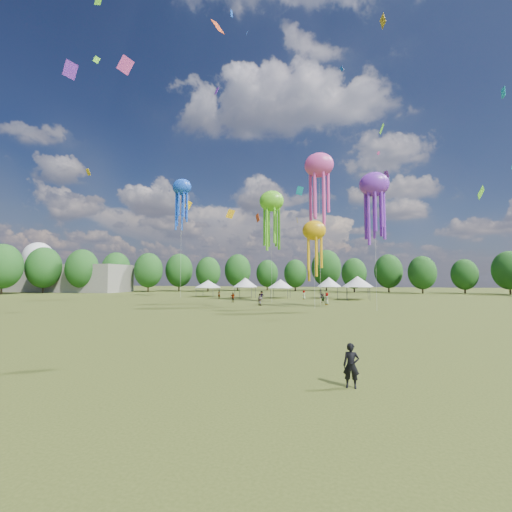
# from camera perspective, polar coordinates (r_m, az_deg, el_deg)

# --- Properties ---
(ground) EXTENTS (300.00, 300.00, 0.00)m
(ground) POSITION_cam_1_polar(r_m,az_deg,el_deg) (17.02, -18.92, -17.28)
(ground) COLOR #384416
(ground) RESTS_ON ground
(observer_main) EXTENTS (0.61, 0.42, 1.62)m
(observer_main) POSITION_cam_1_polar(r_m,az_deg,el_deg) (13.66, 15.70, -17.28)
(observer_main) COLOR black
(observer_main) RESTS_ON ground
(spectator_near) EXTENTS (1.10, 1.10, 1.80)m
(spectator_near) POSITION_cam_1_polar(r_m,az_deg,el_deg) (50.63, 0.70, -7.32)
(spectator_near) COLOR gray
(spectator_near) RESTS_ON ground
(spectators_far) EXTENTS (22.10, 17.59, 1.84)m
(spectators_far) POSITION_cam_1_polar(r_m,az_deg,el_deg) (61.66, 6.10, -6.72)
(spectators_far) COLOR gray
(spectators_far) RESTS_ON ground
(festival_tents) EXTENTS (37.35, 9.42, 4.45)m
(festival_tents) POSITION_cam_1_polar(r_m,az_deg,el_deg) (69.62, 4.84, -4.50)
(festival_tents) COLOR #47474C
(festival_tents) RESTS_ON ground
(show_kites) EXTENTS (39.49, 20.81, 24.47)m
(show_kites) POSITION_cam_1_polar(r_m,az_deg,el_deg) (55.62, 3.76, 9.29)
(show_kites) COLOR #62D423
(show_kites) RESTS_ON ground
(small_kites) EXTENTS (71.73, 60.42, 44.36)m
(small_kites) POSITION_cam_1_polar(r_m,az_deg,el_deg) (62.03, 4.67, 21.99)
(small_kites) COLOR #62D423
(small_kites) RESTS_ON ground
(treeline) EXTENTS (201.57, 95.24, 13.43)m
(treeline) POSITION_cam_1_polar(r_m,az_deg,el_deg) (77.58, 4.26, -1.91)
(treeline) COLOR #38281C
(treeline) RESTS_ON ground
(hangar) EXTENTS (40.00, 12.00, 8.00)m
(hangar) POSITION_cam_1_polar(r_m,az_deg,el_deg) (118.00, -29.61, -3.30)
(hangar) COLOR gray
(hangar) RESTS_ON ground
(radome) EXTENTS (9.00, 9.00, 16.00)m
(radome) POSITION_cam_1_polar(r_m,az_deg,el_deg) (133.68, -32.76, -0.62)
(radome) COLOR white
(radome) RESTS_ON ground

